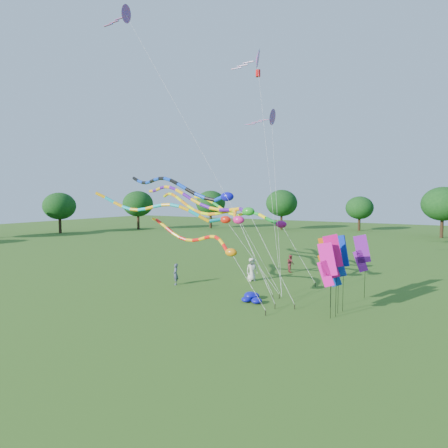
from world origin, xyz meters
The scene contains 21 objects.
ground centered at (0.00, 0.00, 0.00)m, with size 160.00×160.00×0.00m, color #235616.
tree_ring centered at (-0.53, -0.23, 5.51)m, with size 121.01×121.87×9.60m.
tube_kite_red centered at (-2.86, 2.86, 3.73)m, with size 10.87×3.28×5.52m.
tube_kite_orange centered at (-4.03, 5.29, 5.72)m, with size 12.76×5.49×7.53m.
tube_kite_purple centered at (-4.37, 5.09, 6.36)m, with size 15.18×4.79×8.16m.
tube_kite_blue centered at (-6.89, 6.20, 7.32)m, with size 16.29×4.70×9.07m.
tube_kite_cyan centered at (-4.70, 2.22, 5.66)m, with size 12.58×3.76×7.43m.
tube_kite_green centered at (-3.99, 11.34, 5.15)m, with size 13.94×5.00×7.30m.
delta_kite_high_a centered at (-1.42, 8.27, 16.98)m, with size 6.18×5.20×18.00m.
delta_kite_high_b centered at (-9.45, 2.80, 19.96)m, with size 14.23×1.97×23.07m.
delta_kite_high_c centered at (-0.58, 9.20, 12.77)m, with size 5.35×5.87×13.87m.
banner_pole_blue_a centered at (5.95, 3.25, 2.77)m, with size 1.16×0.26×4.03m.
banner_pole_orange centered at (5.29, 4.11, 3.05)m, with size 1.16×0.28×4.31m.
banner_pole_magenta_b centered at (5.99, 2.57, 3.36)m, with size 1.10×0.54×4.62m.
banner_pole_violet centered at (6.67, 7.33, 2.95)m, with size 1.13×0.43×4.21m.
banner_pole_magenta_a centered at (5.82, 2.18, 2.96)m, with size 1.16×0.12×4.22m.
banner_pole_blue_b centered at (6.10, 3.91, 3.21)m, with size 1.12×0.47×4.47m.
blue_nylon_heap centered at (0.52, 3.17, 0.21)m, with size 1.07×1.48×0.46m.
person_a centered at (-1.72, 8.21, 0.91)m, with size 0.89×0.58×1.83m, color silver.
person_b centered at (-6.07, 4.10, 0.80)m, with size 0.59×0.39×1.61m, color #3F4758.
person_c centered at (-0.28, 13.00, 0.77)m, with size 0.75×0.59×1.54m, color maroon.
Camera 1 is at (11.21, -17.99, 6.69)m, focal length 30.00 mm.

